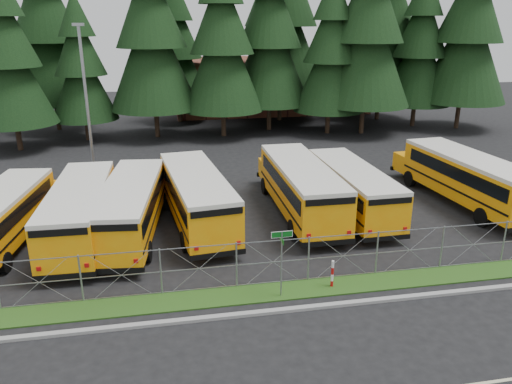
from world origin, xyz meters
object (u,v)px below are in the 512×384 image
bus_2 (132,209)px  street_sign (282,250)px  bus_1 (82,212)px  bus_5 (299,189)px  striped_bollard (332,274)px  bus_0 (5,218)px  bus_east (464,179)px  light_standard (86,99)px  bus_3 (196,198)px  bus_6 (350,190)px

bus_2 → street_sign: 9.41m
bus_1 → bus_2: size_ratio=1.00×
bus_1 → bus_5: bus_5 is taller
bus_5 → striped_bollard: bearing=-95.8°
bus_0 → striped_bollard: (14.11, -6.88, -0.73)m
bus_east → striped_bollard: 13.41m
bus_5 → light_standard: (-11.95, 8.47, 4.02)m
bus_0 → bus_2: bus_2 is taller
light_standard → street_sign: bearing=-62.2°
bus_5 → bus_2: bearing=-172.2°
bus_0 → bus_east: bus_east is taller
bus_2 → bus_5: 9.07m
bus_0 → striped_bollard: bearing=-18.9°
striped_bollard → light_standard: bearing=123.8°
light_standard → bus_2: bearing=-73.0°
bus_0 → bus_3: 9.23m
bus_3 → light_standard: (-6.21, 8.86, 4.05)m
bus_5 → light_standard: size_ratio=1.12×
bus_5 → street_sign: (-3.03, -8.48, 0.55)m
bus_5 → bus_east: 9.92m
striped_bollard → light_standard: size_ratio=0.12×
bus_east → striped_bollard: (-10.74, -7.98, -0.89)m
bus_0 → light_standard: 11.01m
bus_0 → bus_6: size_ratio=0.98×
bus_6 → bus_east: 7.08m
bus_6 → street_sign: street_sign is taller
bus_3 → striped_bollard: (4.92, -7.76, -0.85)m
bus_1 → bus_2: bus_1 is taller
bus_5 → bus_east: bearing=-1.0°
bus_2 → light_standard: 10.93m
bus_east → bus_5: bearing=174.2°
bus_1 → bus_6: 14.26m
bus_6 → light_standard: (-14.79, 8.80, 4.14)m
street_sign → bus_1: bearing=139.3°
striped_bollard → bus_1: bearing=147.0°
bus_6 → light_standard: 17.70m
bus_1 → light_standard: size_ratio=1.06×
bus_1 → bus_2: 2.41m
bus_east → street_sign: (-12.95, -8.30, 0.54)m
bus_3 → striped_bollard: 9.23m
street_sign → striped_bollard: size_ratio=2.34×
bus_0 → bus_3: size_ratio=0.92×
light_standard → bus_3: bearing=-55.0°
bus_5 → striped_bollard: 8.25m
bus_1 → bus_5: (11.39, 1.30, 0.08)m
bus_east → striped_bollard: bus_east is taller
bus_3 → bus_east: bus_east is taller
bus_1 → bus_5: bearing=7.6°
bus_1 → bus_0: bearing=-179.3°
street_sign → light_standard: 19.47m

